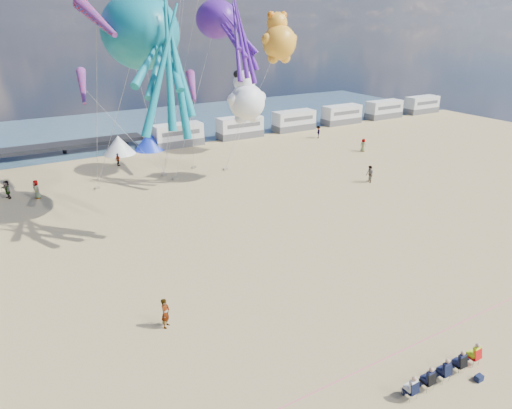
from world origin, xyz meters
name	(u,v)px	position (x,y,z in m)	size (l,w,h in m)	color
ground	(330,306)	(0.00, 0.00, 0.00)	(120.00, 120.00, 0.00)	tan
water	(107,130)	(0.00, 55.00, 0.02)	(120.00, 120.00, 0.00)	#37556A
motorhome_0	(178,135)	(6.00, 40.00, 1.50)	(6.60, 2.50, 3.00)	silver
motorhome_1	(240,127)	(15.50, 40.00, 1.50)	(6.60, 2.50, 3.00)	silver
motorhome_2	(294,121)	(25.00, 40.00, 1.50)	(6.60, 2.50, 3.00)	silver
motorhome_3	(342,115)	(34.50, 40.00, 1.50)	(6.60, 2.50, 3.00)	silver
motorhome_4	(384,109)	(44.00, 40.00, 1.50)	(6.60, 2.50, 3.00)	silver
motorhome_5	(422,105)	(53.50, 40.00, 1.50)	(6.60, 2.50, 3.00)	silver
tent_white	(119,145)	(-2.00, 40.00, 1.20)	(4.00, 4.00, 2.40)	white
tent_blue	(149,141)	(2.00, 40.00, 1.20)	(4.00, 4.00, 2.40)	#1933CC
spectator_row	(444,369)	(0.76, -7.41, 0.65)	(6.10, 0.90, 1.30)	black
cooler_navy	(479,378)	(2.22, -8.32, 0.15)	(0.38, 0.28, 0.30)	#121A39
rope_line	(392,355)	(0.00, -5.00, 0.02)	(0.03, 0.03, 34.00)	#F2338C
standing_person	(165,313)	(-9.12, 3.07, 0.89)	(0.65, 0.43, 1.78)	tan
beachgoer_0	(37,189)	(-12.91, 28.21, 0.91)	(0.66, 0.44, 1.82)	#7F6659
beachgoer_1	(370,174)	(17.74, 15.59, 0.91)	(0.89, 0.58, 1.83)	#7F6659
beachgoer_2	(318,132)	(25.10, 33.99, 0.89)	(0.87, 0.67, 1.78)	#7F6659
beachgoer_3	(118,160)	(-3.48, 34.87, 0.76)	(0.98, 0.56, 1.51)	#7F6659
beachgoer_4	(7,189)	(-15.35, 29.66, 0.88)	(1.03, 0.43, 1.76)	#7F6659
beachgoer_6	(363,145)	(25.72, 25.24, 0.84)	(0.61, 0.40, 1.68)	#7F6659
sandbag_a	(97,188)	(-7.41, 27.99, 0.11)	(0.50, 0.35, 0.22)	gray
sandbag_b	(175,179)	(0.46, 26.82, 0.11)	(0.50, 0.35, 0.22)	gray
sandbag_c	(226,169)	(6.66, 27.12, 0.11)	(0.50, 0.35, 0.22)	gray
sandbag_d	(194,167)	(3.78, 29.52, 0.11)	(0.50, 0.35, 0.22)	gray
sandbag_e	(164,175)	(-0.14, 28.57, 0.11)	(0.50, 0.35, 0.22)	gray
kite_octopus_teal	(139,32)	(-4.15, 19.69, 15.04)	(4.65, 10.84, 12.39)	#107D8F
kite_octopus_purple	(216,19)	(5.88, 26.69, 15.94)	(3.76, 8.77, 10.02)	#521C98
kite_panda	(247,102)	(7.32, 23.17, 8.17)	(4.43, 4.17, 6.25)	white
kite_teddy_orange	(279,43)	(15.94, 30.60, 13.41)	(4.91, 4.62, 6.93)	#FFA828
windsock_left	(96,18)	(-7.33, 19.47, 15.98)	(1.10, 6.36, 6.36)	red
windsock_mid	(192,87)	(3.77, 28.74, 9.32)	(1.00, 5.27, 5.27)	red
windsock_right	(83,87)	(-7.49, 27.95, 10.15)	(0.90, 5.06, 5.06)	red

